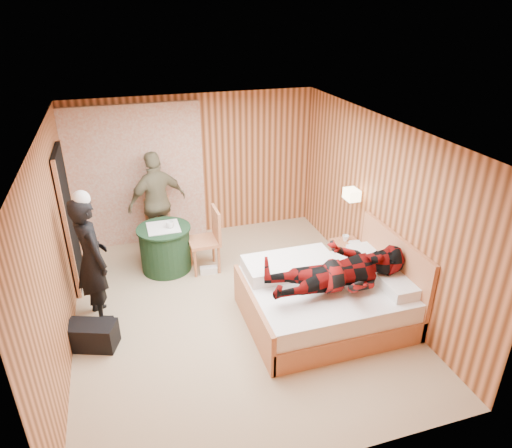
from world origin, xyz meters
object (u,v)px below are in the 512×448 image
object	(u,v)px
wall_lamp	(352,194)
duffel_bag	(92,335)
bed	(327,298)
round_table	(165,248)
man_at_table	(158,202)
man_on_bed	(341,262)
nightstand	(348,260)
chair_far	(159,221)
chair_near	(209,235)
woman_standing	(92,260)

from	to	relation	value
wall_lamp	duffel_bag	xyz separation A→B (m)	(-3.77, -0.68, -1.13)
bed	round_table	bearing A→B (deg)	134.53
man_at_table	man_on_bed	size ratio (longest dim) A/B	0.97
wall_lamp	duffel_bag	size ratio (longest dim) A/B	0.44
wall_lamp	bed	distance (m)	1.61
nightstand	man_at_table	distance (m)	3.21
chair_far	man_on_bed	world-z (taller)	man_on_bed
chair_near	woman_standing	world-z (taller)	woman_standing
wall_lamp	chair_near	bearing A→B (deg)	160.57
bed	round_table	xyz separation A→B (m)	(-1.87, 1.90, 0.05)
bed	woman_standing	xyz separation A→B (m)	(-2.88, 0.95, 0.54)
man_on_bed	bed	bearing A→B (deg)	96.80
wall_lamp	duffel_bag	world-z (taller)	wall_lamp
chair_far	chair_near	world-z (taller)	chair_near
round_table	wall_lamp	bearing A→B (deg)	-18.61
round_table	man_on_bed	size ratio (longest dim) A/B	0.47
bed	round_table	size ratio (longest dim) A/B	2.47
bed	chair_near	bearing A→B (deg)	125.16
woman_standing	wall_lamp	bearing A→B (deg)	-110.62
nightstand	woman_standing	world-z (taller)	woman_standing
chair_near	duffel_bag	xyz separation A→B (m)	(-1.77, -1.39, -0.42)
chair_near	wall_lamp	bearing A→B (deg)	69.91
wall_lamp	nightstand	xyz separation A→B (m)	(-0.04, -0.15, -1.02)
woman_standing	man_on_bed	bearing A→B (deg)	-133.52
man_at_table	nightstand	bearing A→B (deg)	126.89
chair_near	woman_standing	size ratio (longest dim) A/B	0.59
bed	duffel_bag	distance (m)	2.99
bed	woman_standing	world-z (taller)	woman_standing
chair_near	man_at_table	xyz separation A→B (m)	(-0.67, 0.89, 0.27)
nightstand	duffel_bag	bearing A→B (deg)	-171.84
nightstand	man_on_bed	bearing A→B (deg)	-123.92
wall_lamp	woman_standing	xyz separation A→B (m)	(-3.68, -0.05, -0.43)
round_table	man_at_table	size ratio (longest dim) A/B	0.48
woman_standing	man_at_table	xyz separation A→B (m)	(1.01, 1.64, -0.00)
chair_near	man_at_table	size ratio (longest dim) A/B	0.59
chair_far	woman_standing	distance (m)	1.92
man_on_bed	wall_lamp	bearing A→B (deg)	57.88
round_table	man_on_bed	world-z (taller)	man_on_bed
bed	woman_standing	size ratio (longest dim) A/B	1.18
duffel_bag	man_on_bed	distance (m)	3.16
wall_lamp	chair_far	distance (m)	3.19
wall_lamp	round_table	bearing A→B (deg)	161.39
woman_standing	bed	bearing A→B (deg)	-129.71
nightstand	chair_near	xyz separation A→B (m)	(-1.96, 0.85, 0.31)
nightstand	chair_far	size ratio (longest dim) A/B	0.61
nightstand	chair_far	world-z (taller)	chair_far
man_on_bed	chair_near	bearing A→B (deg)	122.43
bed	man_on_bed	distance (m)	0.70
duffel_bag	woman_standing	world-z (taller)	woman_standing
round_table	duffel_bag	world-z (taller)	round_table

